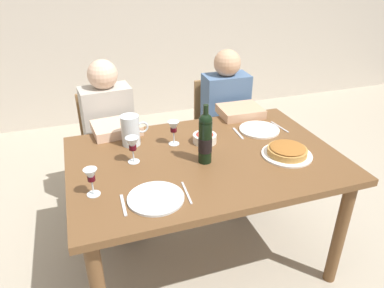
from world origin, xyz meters
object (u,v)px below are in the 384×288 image
(wine_bottle, at_px, (205,138))
(wine_glass_left_diner, at_px, (132,145))
(salad_bowl, at_px, (205,138))
(wine_glass_centre, at_px, (174,128))
(dinner_plate_left_setting, at_px, (156,198))
(diner_right, at_px, (230,124))
(dining_table, at_px, (205,170))
(wine_glass_right_diner, at_px, (91,177))
(water_pitcher, at_px, (131,132))
(chair_right, at_px, (219,126))
(dinner_plate_right_setting, at_px, (259,130))
(diner_left, at_px, (113,141))
(baked_tart, at_px, (287,151))
(chair_left, at_px, (108,142))

(wine_bottle, distance_m, wine_glass_left_diner, 0.39)
(salad_bowl, height_order, wine_glass_centre, wine_glass_centre)
(dinner_plate_left_setting, height_order, diner_right, diner_right)
(dining_table, xyz_separation_m, wine_glass_right_diner, (-0.62, -0.17, 0.19))
(wine_glass_left_diner, distance_m, diner_right, 1.04)
(water_pitcher, distance_m, chair_right, 1.06)
(dinner_plate_right_setting, bearing_deg, diner_left, 154.05)
(salad_bowl, bearing_deg, diner_right, 50.61)
(chair_right, bearing_deg, dinner_plate_right_setting, 91.63)
(wine_bottle, bearing_deg, wine_glass_centre, 112.52)
(dinner_plate_left_setting, distance_m, diner_left, 0.95)
(diner_right, bearing_deg, wine_glass_right_diner, 38.74)
(salad_bowl, xyz_separation_m, wine_glass_centre, (-0.18, 0.04, 0.07))
(baked_tart, xyz_separation_m, wine_glass_left_diner, (-0.83, 0.21, 0.08))
(baked_tart, distance_m, wine_glass_right_diner, 1.07)
(water_pitcher, relative_size, wine_glass_centre, 1.24)
(wine_glass_left_diner, relative_size, dinner_plate_left_setting, 0.56)
(baked_tart, height_order, chair_right, chair_right)
(salad_bowl, bearing_deg, dinner_plate_left_setting, -131.84)
(dinner_plate_left_setting, bearing_deg, dinner_plate_right_setting, 31.98)
(baked_tart, xyz_separation_m, chair_right, (0.01, 1.01, -0.29))
(wine_bottle, distance_m, wine_glass_right_diner, 0.62)
(diner_left, relative_size, chair_right, 1.33)
(dining_table, height_order, salad_bowl, salad_bowl)
(salad_bowl, height_order, dinner_plate_right_setting, salad_bowl)
(dining_table, relative_size, dinner_plate_left_setting, 5.66)
(wine_bottle, xyz_separation_m, dinner_plate_right_setting, (0.47, 0.25, -0.14))
(water_pitcher, distance_m, salad_bowl, 0.44)
(dining_table, relative_size, wine_glass_right_diner, 10.69)
(salad_bowl, relative_size, dinner_plate_right_setting, 0.55)
(wine_bottle, height_order, wine_glass_right_diner, wine_bottle)
(dining_table, bearing_deg, wine_glass_left_diner, 170.05)
(wine_glass_right_diner, distance_m, chair_left, 1.12)
(wine_glass_right_diner, height_order, dinner_plate_right_setting, wine_glass_right_diner)
(wine_glass_centre, bearing_deg, wine_glass_right_diner, -143.60)
(chair_right, height_order, diner_right, diner_right)
(dinner_plate_left_setting, bearing_deg, chair_right, 55.40)
(baked_tart, distance_m, dinner_plate_right_setting, 0.34)
(dinner_plate_right_setting, xyz_separation_m, chair_left, (-0.91, 0.67, -0.27))
(dinner_plate_left_setting, xyz_separation_m, chair_right, (0.81, 1.17, -0.27))
(dinner_plate_right_setting, bearing_deg, diner_right, 90.53)
(dining_table, height_order, wine_glass_right_diner, wine_glass_right_diner)
(diner_left, bearing_deg, diner_right, 174.65)
(chair_right, bearing_deg, wine_glass_right_diner, 45.84)
(wine_glass_left_diner, xyz_separation_m, dinner_plate_left_setting, (0.03, -0.37, -0.10))
(chair_right, bearing_deg, diner_left, 16.52)
(dining_table, bearing_deg, chair_right, 62.53)
(dinner_plate_left_setting, relative_size, chair_right, 0.30)
(wine_glass_centre, distance_m, chair_left, 0.84)
(baked_tart, distance_m, chair_right, 1.05)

